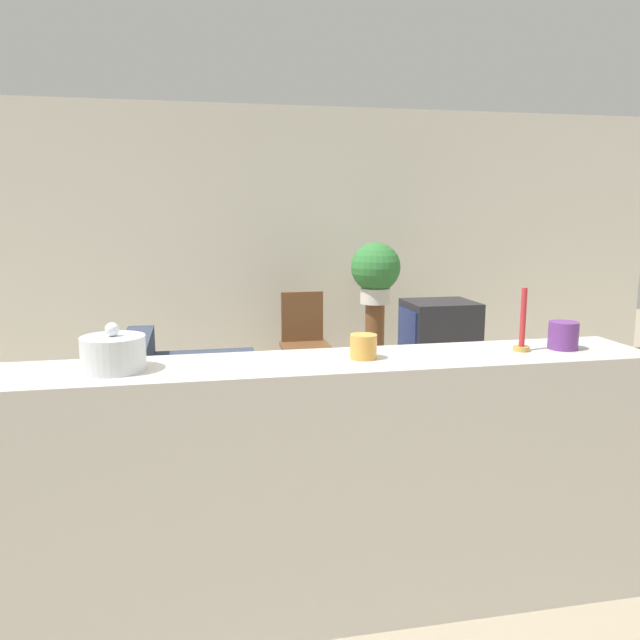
# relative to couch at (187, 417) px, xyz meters

# --- Properties ---
(ground_plane) EXTENTS (14.00, 14.00, 0.00)m
(ground_plane) POSITION_rel_couch_xyz_m (0.63, -1.34, -0.27)
(ground_plane) COLOR tan
(wall_back) EXTENTS (9.00, 0.06, 2.70)m
(wall_back) POSITION_rel_couch_xyz_m (0.63, 2.09, 1.08)
(wall_back) COLOR silver
(wall_back) RESTS_ON ground_plane
(couch) EXTENTS (0.98, 1.61, 0.78)m
(couch) POSITION_rel_couch_xyz_m (0.00, 0.00, 0.00)
(couch) COLOR #384256
(couch) RESTS_ON ground_plane
(tv_stand) EXTENTS (0.84, 0.52, 0.47)m
(tv_stand) POSITION_rel_couch_xyz_m (1.99, 0.36, -0.04)
(tv_stand) COLOR brown
(tv_stand) RESTS_ON ground_plane
(television) EXTENTS (0.54, 0.49, 0.50)m
(television) POSITION_rel_couch_xyz_m (1.98, 0.36, 0.45)
(television) COLOR #232328
(television) RESTS_ON tv_stand
(wooden_chair) EXTENTS (0.44, 0.44, 0.93)m
(wooden_chair) POSITION_rel_couch_xyz_m (1.07, 1.34, 0.24)
(wooden_chair) COLOR brown
(wooden_chair) RESTS_ON ground_plane
(plant_stand) EXTENTS (0.18, 0.18, 0.81)m
(plant_stand) POSITION_rel_couch_xyz_m (1.75, 1.36, 0.14)
(plant_stand) COLOR brown
(plant_stand) RESTS_ON ground_plane
(potted_plant) EXTENTS (0.46, 0.46, 0.58)m
(potted_plant) POSITION_rel_couch_xyz_m (1.75, 1.36, 0.86)
(potted_plant) COLOR white
(potted_plant) RESTS_ON plant_stand
(foreground_counter) EXTENTS (2.66, 0.44, 1.08)m
(foreground_counter) POSITION_rel_couch_xyz_m (0.63, -1.86, 0.27)
(foreground_counter) COLOR beige
(foreground_counter) RESTS_ON ground_plane
(decorative_bowl) EXTENTS (0.24, 0.24, 0.18)m
(decorative_bowl) POSITION_rel_couch_xyz_m (-0.23, -1.86, 0.88)
(decorative_bowl) COLOR silver
(decorative_bowl) RESTS_ON foreground_counter
(candle_jar) EXTENTS (0.11, 0.11, 0.10)m
(candle_jar) POSITION_rel_couch_xyz_m (0.74, -1.86, 0.86)
(candle_jar) COLOR gold
(candle_jar) RESTS_ON foreground_counter
(candlestick) EXTENTS (0.07, 0.07, 0.27)m
(candlestick) POSITION_rel_couch_xyz_m (1.44, -1.86, 0.90)
(candlestick) COLOR #B7933D
(candlestick) RESTS_ON foreground_counter
(coffee_tin) EXTENTS (0.13, 0.13, 0.12)m
(coffee_tin) POSITION_rel_couch_xyz_m (1.64, -1.86, 0.87)
(coffee_tin) COLOR #66337F
(coffee_tin) RESTS_ON foreground_counter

